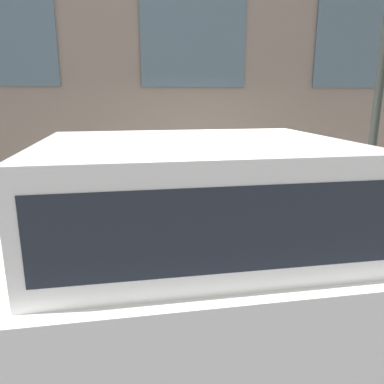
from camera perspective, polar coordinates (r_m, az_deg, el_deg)
name	(u,v)px	position (r m, az deg, el deg)	size (l,w,h in m)	color
ground_plane	(229,280)	(4.71, 5.71, -13.22)	(80.00, 80.00, 0.00)	#47474C
sidewalk	(208,238)	(5.74, 2.43, -6.99)	(2.42, 60.00, 0.17)	gray
fire_hydrant	(216,227)	(4.78, 3.72, -5.40)	(0.30, 0.42, 0.76)	gold
person	(167,188)	(4.64, -3.82, 0.63)	(0.36, 0.24, 1.51)	navy
parked_car_white_near	(194,249)	(2.94, 0.27, -8.68)	(2.00, 4.54, 1.87)	black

